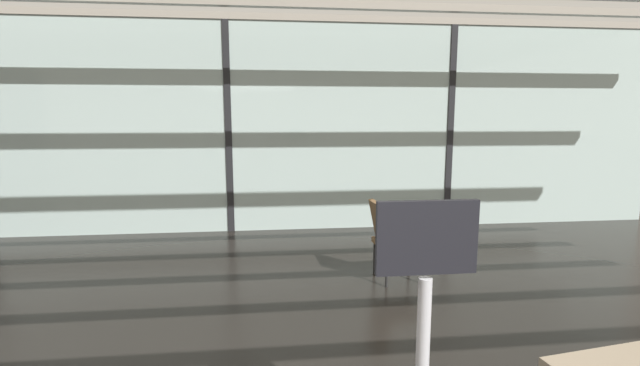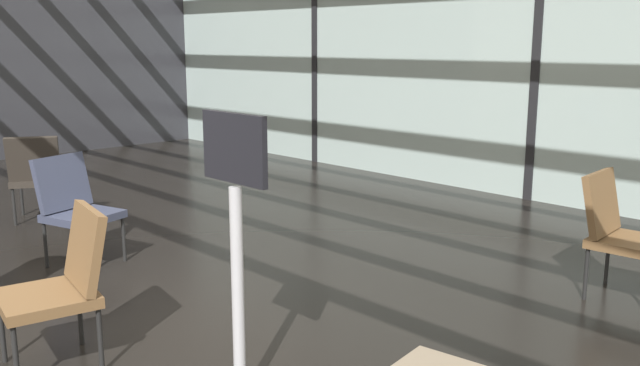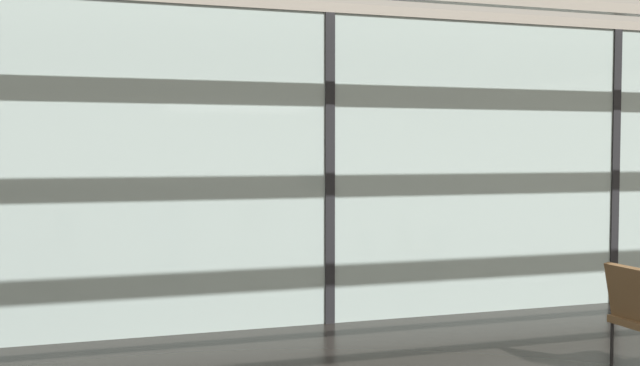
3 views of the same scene
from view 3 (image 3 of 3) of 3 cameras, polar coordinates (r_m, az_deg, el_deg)
The scene contains 4 objects.
glass_curtain_wall at distance 7.33m, azimuth 0.69°, elevation 1.09°, with size 14.00×0.08×3.19m, color #A3B7B2.
window_mullion_1 at distance 7.33m, azimuth 0.69°, elevation 1.09°, with size 0.10×0.12×3.19m, color black.
window_mullion_2 at distance 9.03m, azimuth 22.38°, elevation 1.19°, with size 0.10×0.12×3.19m, color black.
parked_airplane at distance 11.82m, azimuth -10.36°, elevation 4.03°, with size 12.99×4.17×4.17m.
Camera 3 is at (-2.22, -1.79, 1.79)m, focal length 40.01 mm.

